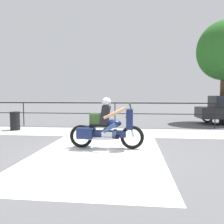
% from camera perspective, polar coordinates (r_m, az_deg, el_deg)
% --- Properties ---
extents(ground_plane, '(120.00, 120.00, 0.00)m').
position_cam_1_polar(ground_plane, '(6.69, -3.29, -10.16)').
color(ground_plane, '#565659').
extents(sidewalk_band, '(44.00, 2.40, 0.01)m').
position_cam_1_polar(sidewalk_band, '(9.99, -0.12, -5.33)').
color(sidewalk_band, '#A8A59E').
rests_on(sidewalk_band, ground).
extents(crosswalk_band, '(3.65, 6.00, 0.01)m').
position_cam_1_polar(crosswalk_band, '(6.50, -3.58, -10.55)').
color(crosswalk_band, silver).
rests_on(crosswalk_band, ground).
extents(fence_railing, '(36.00, 0.05, 1.32)m').
position_cam_1_polar(fence_railing, '(11.55, 0.78, 1.11)').
color(fence_railing, black).
rests_on(fence_railing, ground).
extents(motorcycle, '(2.37, 0.76, 1.62)m').
position_cam_1_polar(motorcycle, '(6.89, -1.48, -3.76)').
color(motorcycle, black).
rests_on(motorcycle, ground).
extents(trash_bin, '(0.48, 0.48, 0.90)m').
position_cam_1_polar(trash_bin, '(11.60, -24.00, -2.14)').
color(trash_bin, black).
rests_on(trash_bin, ground).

